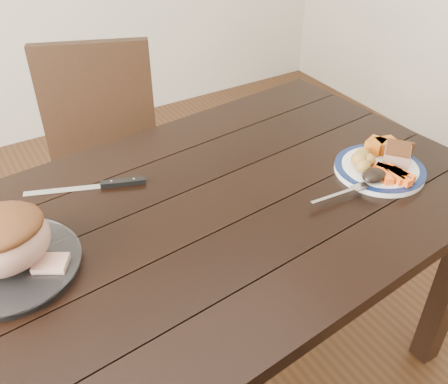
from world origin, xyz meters
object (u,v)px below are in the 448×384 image
dinner_plate (379,170)px  roast_joint (2,242)px  carving_knife (108,184)px  fork (344,193)px  chair_far (103,158)px  dining_table (194,242)px  pork_slice (397,155)px  serving_platter (11,267)px

dinner_plate → roast_joint: roast_joint is taller
dinner_plate → carving_knife: bearing=153.9°
fork → roast_joint: roast_joint is taller
carving_knife → chair_far: bearing=95.7°
dining_table → carving_knife: 0.28m
dinner_plate → carving_knife: size_ratio=0.81×
chair_far → dinner_plate: chair_far is taller
dining_table → dinner_plate: size_ratio=6.74×
dinner_plate → carving_knife: (-0.67, 0.33, -0.00)m
chair_far → pork_slice: (0.59, -0.84, 0.27)m
dinner_plate → roast_joint: size_ratio=1.26×
serving_platter → fork: bearing=-12.9°
roast_joint → carving_knife: (0.29, 0.19, -0.08)m
pork_slice → dining_table: bearing=169.5°
dining_table → roast_joint: (-0.43, 0.03, 0.17)m
serving_platter → pork_slice: size_ratio=3.33×
dinner_plate → serving_platter: 0.98m
chair_far → fork: bearing=134.4°
serving_platter → fork: (0.80, -0.18, 0.01)m
serving_platter → dining_table: bearing=-4.4°
dining_table → pork_slice: pork_slice is taller
dining_table → roast_joint: bearing=175.6°
fork → chair_far: bearing=116.6°
dining_table → pork_slice: size_ratio=18.95×
dining_table → dinner_plate: dinner_plate is taller
pork_slice → carving_knife: 0.80m
fork → roast_joint: 0.82m
chair_far → pork_slice: chair_far is taller
dining_table → chair_far: (0.00, 0.73, -0.13)m
dinner_plate → fork: bearing=-166.2°
chair_far → roast_joint: 0.88m
dining_table → fork: (0.37, -0.15, 0.11)m
dinner_plate → serving_platter: (-0.97, 0.14, 0.00)m
chair_far → dining_table: bearing=111.8°
dining_table → roast_joint: roast_joint is taller
serving_platter → carving_knife: (0.29, 0.19, -0.00)m
pork_slice → fork: bearing=-170.6°
roast_joint → carving_knife: bearing=33.0°
pork_slice → fork: pork_slice is taller
carving_knife → roast_joint: bearing=-126.2°
carving_knife → dinner_plate: bearing=-5.2°
fork → dining_table: bearing=162.1°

